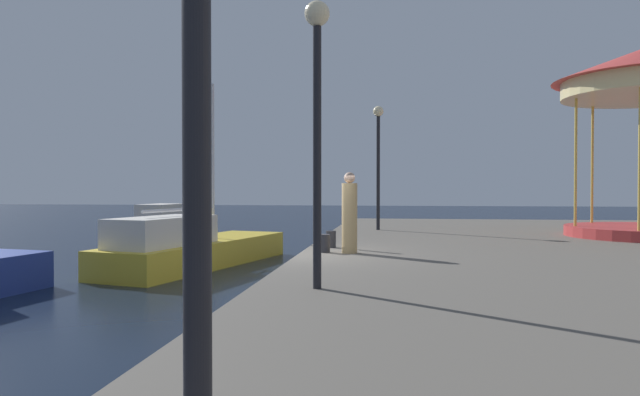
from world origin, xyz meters
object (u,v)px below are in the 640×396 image
at_px(bollard_south, 325,243).
at_px(person_far_corner, 350,215).
at_px(sailboat_yellow, 191,248).
at_px(lamp_post_mid_promenade, 317,91).
at_px(motorboat_navy, 167,227).
at_px(bollard_north, 331,239).
at_px(lamp_post_far_end, 378,145).

height_order(bollard_south, person_far_corner, person_far_corner).
distance_m(sailboat_yellow, bollard_south, 5.00).
bearing_deg(lamp_post_mid_promenade, motorboat_navy, 119.13).
xyz_separation_m(motorboat_navy, bollard_north, (7.91, -9.33, 0.43)).
relative_size(motorboat_navy, lamp_post_far_end, 1.15).
bearing_deg(sailboat_yellow, motorboat_navy, 116.54).
distance_m(sailboat_yellow, person_far_corner, 5.59).
height_order(motorboat_navy, bollard_north, motorboat_navy).
xyz_separation_m(sailboat_yellow, lamp_post_far_end, (5.09, 4.22, 3.13)).
bearing_deg(person_far_corner, sailboat_yellow, 148.20).
relative_size(sailboat_yellow, lamp_post_far_end, 1.75).
xyz_separation_m(lamp_post_mid_promenade, bollard_north, (-0.42, 5.63, -2.60)).
height_order(sailboat_yellow, lamp_post_far_end, sailboat_yellow).
relative_size(motorboat_navy, bollard_north, 12.07).
bearing_deg(bollard_north, lamp_post_far_end, 80.93).
relative_size(lamp_post_mid_promenade, bollard_south, 10.18).
bearing_deg(motorboat_navy, bollard_south, -52.78).
bearing_deg(bollard_north, motorboat_navy, 130.30).
bearing_deg(bollard_north, lamp_post_mid_promenade, -85.70).
distance_m(sailboat_yellow, lamp_post_mid_promenade, 9.20).
relative_size(bollard_north, bollard_south, 1.00).
bearing_deg(lamp_post_mid_promenade, person_far_corner, 88.61).
height_order(bollard_north, bollard_south, same).
height_order(lamp_post_mid_promenade, person_far_corner, lamp_post_mid_promenade).
distance_m(lamp_post_mid_promenade, bollard_south, 5.28).
bearing_deg(person_far_corner, lamp_post_far_end, 86.60).
xyz_separation_m(motorboat_navy, lamp_post_mid_promenade, (8.33, -14.96, 3.03)).
bearing_deg(motorboat_navy, sailboat_yellow, -63.46).
bearing_deg(lamp_post_mid_promenade, bollard_south, 95.59).
height_order(bollard_north, person_far_corner, person_far_corner).
height_order(sailboat_yellow, bollard_south, sailboat_yellow).
height_order(sailboat_yellow, bollard_north, sailboat_yellow).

